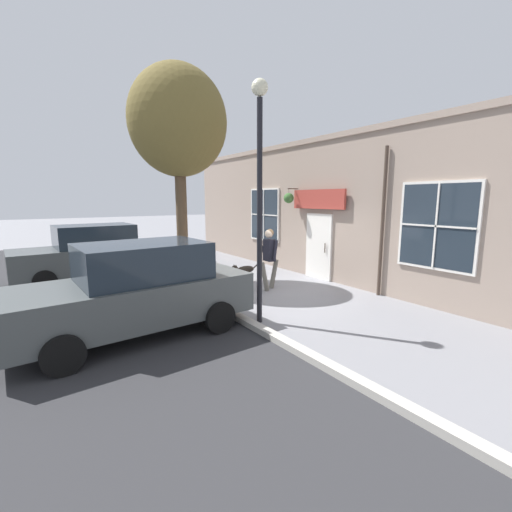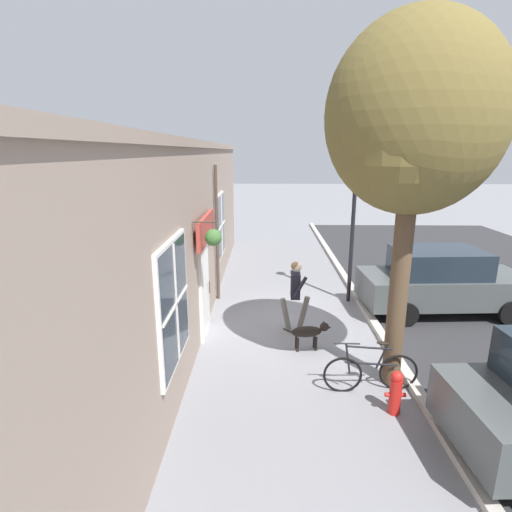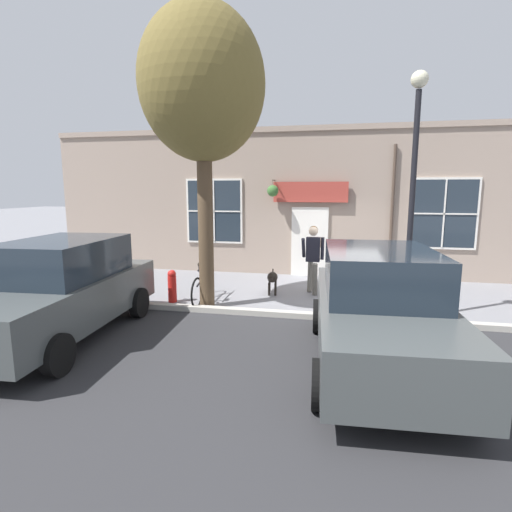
% 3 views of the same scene
% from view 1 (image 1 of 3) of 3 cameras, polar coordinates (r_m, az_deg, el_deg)
% --- Properties ---
extents(ground_plane, '(90.00, 90.00, 0.00)m').
position_cam_1_polar(ground_plane, '(9.51, 3.60, -6.15)').
color(ground_plane, gray).
extents(curb_and_road, '(10.10, 28.00, 0.12)m').
position_cam_1_polar(curb_and_road, '(7.67, -34.43, -11.61)').
color(curb_and_road, '#B2ADA3').
rests_on(curb_and_road, ground_plane).
extents(storefront_facade, '(0.95, 18.00, 4.47)m').
position_cam_1_polar(storefront_facade, '(10.77, 13.64, 7.56)').
color(storefront_facade, gray).
rests_on(storefront_facade, ground_plane).
extents(pedestrian_walking, '(0.74, 0.55, 1.74)m').
position_cam_1_polar(pedestrian_walking, '(9.62, 2.23, 0.46)').
color(pedestrian_walking, '#6B665B').
rests_on(pedestrian_walking, ground_plane).
extents(dog_on_leash, '(1.08, 0.36, 0.64)m').
position_cam_1_polar(dog_on_leash, '(10.40, -2.11, -2.39)').
color(dog_on_leash, black).
rests_on(dog_on_leash, ground_plane).
extents(street_tree_by_curb, '(2.88, 2.59, 6.37)m').
position_cam_1_polar(street_tree_by_curb, '(10.93, -12.52, 20.21)').
color(street_tree_by_curb, brown).
rests_on(street_tree_by_curb, ground_plane).
extents(leaning_bicycle, '(1.74, 0.16, 1.00)m').
position_cam_1_polar(leaning_bicycle, '(11.31, -10.34, -1.78)').
color(leaning_bicycle, black).
rests_on(leaning_bicycle, ground_plane).
extents(parked_car_nearest_curb, '(4.39, 2.12, 1.75)m').
position_cam_1_polar(parked_car_nearest_curb, '(12.08, -25.83, 0.55)').
color(parked_car_nearest_curb, '#474C4C').
rests_on(parked_car_nearest_curb, ground_plane).
extents(parked_car_mid_block, '(4.39, 2.12, 1.75)m').
position_cam_1_polar(parked_car_mid_block, '(6.83, -19.29, -5.30)').
color(parked_car_mid_block, '#474C4C').
rests_on(parked_car_mid_block, ground_plane).
extents(street_lamp, '(0.32, 0.32, 4.80)m').
position_cam_1_polar(street_lamp, '(6.91, 0.61, 14.31)').
color(street_lamp, black).
rests_on(street_lamp, ground_plane).
extents(fire_hydrant, '(0.34, 0.20, 0.77)m').
position_cam_1_polar(fire_hydrant, '(11.81, -12.70, -1.29)').
color(fire_hydrant, red).
rests_on(fire_hydrant, ground_plane).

